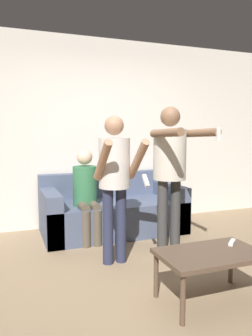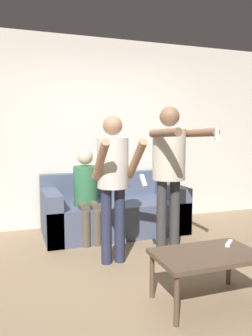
# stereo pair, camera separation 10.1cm
# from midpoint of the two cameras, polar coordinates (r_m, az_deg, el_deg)

# --- Properties ---
(ground_plane) EXTENTS (14.00, 14.00, 0.00)m
(ground_plane) POSITION_cam_midpoint_polar(r_m,az_deg,el_deg) (3.26, 6.14, -18.41)
(ground_plane) COLOR #937A5B
(wall_back) EXTENTS (6.40, 0.06, 2.70)m
(wall_back) POSITION_cam_midpoint_polar(r_m,az_deg,el_deg) (4.86, -3.89, 6.15)
(wall_back) COLOR silver
(wall_back) RESTS_ON ground_plane
(couch) EXTENTS (1.88, 0.93, 0.78)m
(couch) POSITION_cam_midpoint_polar(r_m,az_deg,el_deg) (4.52, -1.61, -7.62)
(couch) COLOR #4C5670
(couch) RESTS_ON ground_plane
(person_standing_left) EXTENTS (0.44, 0.60, 1.52)m
(person_standing_left) POSITION_cam_midpoint_polar(r_m,az_deg,el_deg) (3.31, -1.34, -1.04)
(person_standing_left) COLOR #282D47
(person_standing_left) RESTS_ON ground_plane
(person_standing_right) EXTENTS (0.47, 0.76, 1.63)m
(person_standing_right) POSITION_cam_midpoint_polar(r_m,az_deg,el_deg) (3.54, 8.44, 0.98)
(person_standing_right) COLOR #383838
(person_standing_right) RESTS_ON ground_plane
(person_seated) EXTENTS (0.30, 0.53, 1.15)m
(person_seated) POSITION_cam_midpoint_polar(r_m,az_deg,el_deg) (4.13, -6.17, -3.96)
(person_seated) COLOR brown
(person_seated) RESTS_ON ground_plane
(coffee_table) EXTENTS (0.83, 0.51, 0.41)m
(coffee_table) POSITION_cam_midpoint_polar(r_m,az_deg,el_deg) (2.77, 14.89, -14.98)
(coffee_table) COLOR brown
(coffee_table) RESTS_ON ground_plane
(remote_on_table) EXTENTS (0.14, 0.13, 0.02)m
(remote_on_table) POSITION_cam_midpoint_polar(r_m,az_deg,el_deg) (2.99, 18.49, -12.31)
(remote_on_table) COLOR white
(remote_on_table) RESTS_ON coffee_table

